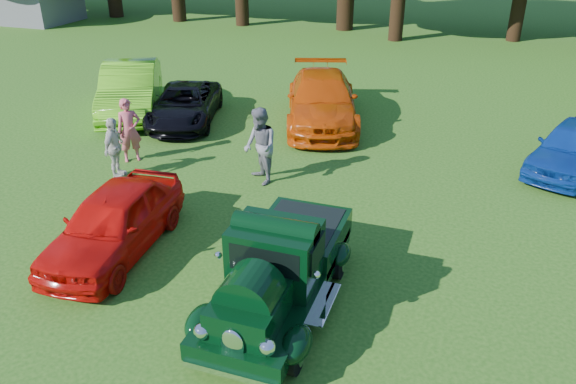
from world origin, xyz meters
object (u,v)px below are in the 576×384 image
(hero_pickup, at_px, (280,269))
(spectator_pink, at_px, (129,130))
(back_car_orange, at_px, (322,100))
(red_convertible, at_px, (114,222))
(back_car_black, at_px, (184,104))
(back_car_lime, at_px, (130,89))
(spectator_white, at_px, (114,148))
(back_car_blue, at_px, (573,148))
(spectator_grey, at_px, (260,146))

(hero_pickup, height_order, spectator_pink, spectator_pink)
(hero_pickup, relative_size, back_car_orange, 0.80)
(back_car_orange, bearing_deg, spectator_pink, -148.91)
(red_convertible, distance_m, back_car_black, 7.81)
(back_car_lime, bearing_deg, spectator_white, -88.72)
(back_car_orange, bearing_deg, back_car_lime, 172.42)
(back_car_black, distance_m, back_car_orange, 4.46)
(hero_pickup, relative_size, spectator_pink, 2.44)
(hero_pickup, distance_m, back_car_blue, 9.51)
(back_car_black, bearing_deg, red_convertible, -88.73)
(spectator_pink, bearing_deg, red_convertible, -104.17)
(hero_pickup, height_order, back_car_black, hero_pickup)
(back_car_black, relative_size, spectator_pink, 2.42)
(hero_pickup, bearing_deg, spectator_pink, 142.32)
(hero_pickup, xyz_separation_m, red_convertible, (-3.73, 0.56, -0.06))
(spectator_white, bearing_deg, spectator_grey, -86.34)
(red_convertible, xyz_separation_m, back_car_orange, (1.81, 8.76, 0.11))
(back_car_blue, bearing_deg, spectator_white, -137.66)
(spectator_grey, height_order, spectator_white, spectator_grey)
(hero_pickup, bearing_deg, red_convertible, 171.53)
(back_car_blue, height_order, spectator_white, spectator_white)
(back_car_black, bearing_deg, back_car_orange, 0.64)
(back_car_orange, bearing_deg, spectator_grey, -110.17)
(back_car_black, xyz_separation_m, back_car_blue, (11.54, -0.12, 0.07))
(back_car_lime, distance_m, back_car_blue, 13.69)
(back_car_lime, height_order, spectator_pink, spectator_pink)
(spectator_grey, bearing_deg, back_car_blue, 71.05)
(red_convertible, relative_size, back_car_blue, 1.00)
(spectator_pink, distance_m, spectator_white, 1.08)
(hero_pickup, relative_size, back_car_black, 1.01)
(spectator_pink, bearing_deg, spectator_white, -121.14)
(back_car_lime, relative_size, spectator_pink, 2.86)
(back_car_lime, height_order, back_car_blue, back_car_lime)
(hero_pickup, height_order, back_car_orange, hero_pickup)
(back_car_black, relative_size, spectator_grey, 2.18)
(back_car_black, bearing_deg, spectator_pink, -104.61)
(red_convertible, distance_m, spectator_white, 3.69)
(red_convertible, height_order, back_car_orange, back_car_orange)
(back_car_lime, distance_m, spectator_pink, 4.22)
(back_car_lime, distance_m, spectator_white, 5.24)
(spectator_pink, bearing_deg, back_car_orange, 5.04)
(red_convertible, xyz_separation_m, spectator_white, (-2.07, 3.05, 0.13))
(spectator_pink, relative_size, spectator_white, 1.10)
(back_car_black, distance_m, back_car_blue, 11.54)
(back_car_blue, height_order, spectator_pink, spectator_pink)
(red_convertible, xyz_separation_m, back_car_black, (-2.44, 7.41, -0.08))
(red_convertible, xyz_separation_m, spectator_grey, (1.58, 3.96, 0.31))
(hero_pickup, distance_m, back_car_black, 10.08)
(red_convertible, height_order, spectator_white, spectator_white)
(hero_pickup, distance_m, red_convertible, 3.77)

